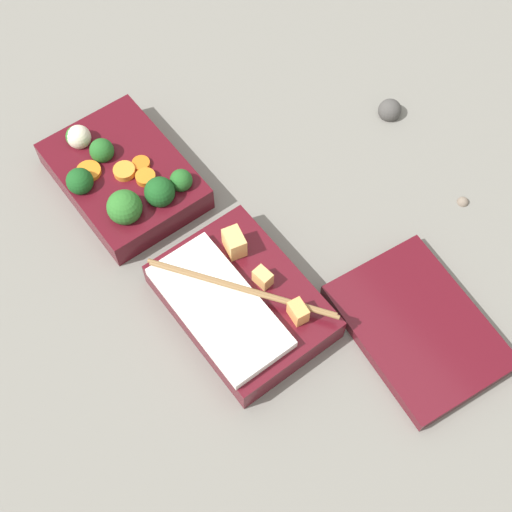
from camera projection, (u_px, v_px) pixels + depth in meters
ground_plane at (183, 236)px, 0.88m from camera, size 3.00×3.00×0.00m
bento_tray_vegetable at (123, 176)px, 0.90m from camera, size 0.20×0.14×0.07m
bento_tray_rice at (239, 302)px, 0.81m from camera, size 0.20×0.14×0.07m
bento_lid at (418, 327)px, 0.81m from camera, size 0.21×0.16×0.02m
pebble_0 at (463, 201)px, 0.91m from camera, size 0.01×0.01×0.01m
pebble_1 at (390, 110)px, 0.97m from camera, size 0.03×0.03×0.03m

